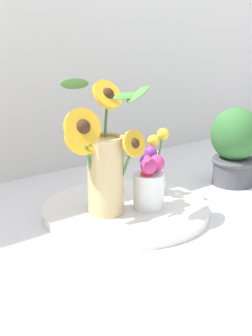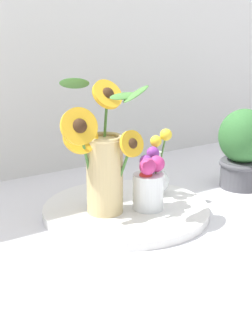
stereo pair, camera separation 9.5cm
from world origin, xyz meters
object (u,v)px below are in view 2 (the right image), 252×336
object	(u,v)px
serving_tray	(126,210)
vase_bulb_right	(157,172)
mason_jar_sunflowers	(103,160)
potted_plant	(243,147)
vase_small_center	(149,184)

from	to	relation	value
serving_tray	vase_bulb_right	bearing A→B (deg)	13.15
mason_jar_sunflowers	potted_plant	distance (m)	0.49
serving_tray	vase_bulb_right	size ratio (longest dim) A/B	2.31
potted_plant	serving_tray	bearing A→B (deg)	177.84
mason_jar_sunflowers	vase_small_center	world-z (taller)	mason_jar_sunflowers
serving_tray	vase_bulb_right	world-z (taller)	vase_bulb_right
vase_small_center	serving_tray	bearing A→B (deg)	127.53
serving_tray	potted_plant	world-z (taller)	potted_plant
vase_small_center	potted_plant	bearing A→B (deg)	4.99
mason_jar_sunflowers	potted_plant	bearing A→B (deg)	-1.39
vase_bulb_right	potted_plant	bearing A→B (deg)	-8.54
mason_jar_sunflowers	vase_bulb_right	size ratio (longest dim) A/B	1.85
serving_tray	vase_bulb_right	distance (m)	0.15
serving_tray	mason_jar_sunflowers	bearing A→B (deg)	-176.91
vase_small_center	vase_bulb_right	xyz separation A→B (m)	(0.09, 0.08, -0.00)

